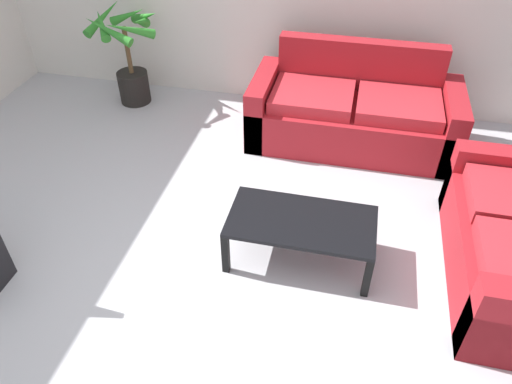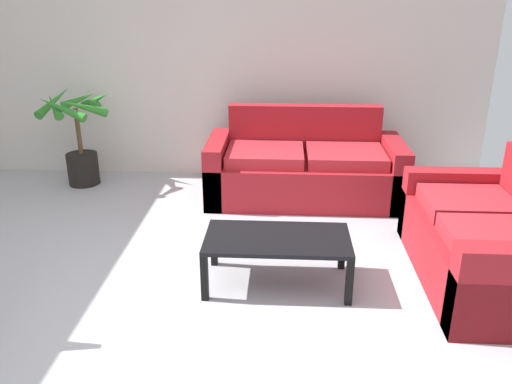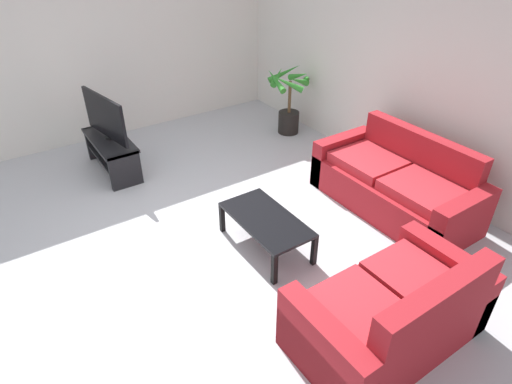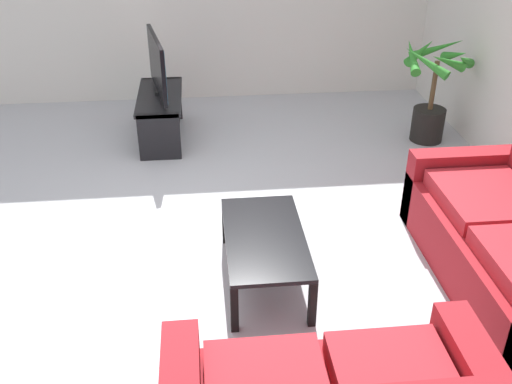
{
  "view_description": "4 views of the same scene",
  "coord_description": "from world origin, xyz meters",
  "px_view_note": "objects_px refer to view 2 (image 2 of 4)",
  "views": [
    {
      "loc": [
        0.98,
        -1.94,
        2.67
      ],
      "look_at": [
        0.43,
        0.46,
        0.66
      ],
      "focal_mm": 33.81,
      "sensor_mm": 36.0,
      "label": 1
    },
    {
      "loc": [
        0.77,
        -2.73,
        2.02
      ],
      "look_at": [
        0.57,
        0.8,
        0.63
      ],
      "focal_mm": 36.1,
      "sensor_mm": 36.0,
      "label": 2
    },
    {
      "loc": [
        3.65,
        -1.5,
        3.0
      ],
      "look_at": [
        0.65,
        0.5,
        0.67
      ],
      "focal_mm": 30.07,
      "sensor_mm": 36.0,
      "label": 3
    },
    {
      "loc": [
        4.04,
        0.17,
        2.62
      ],
      "look_at": [
        0.37,
        0.55,
        0.51
      ],
      "focal_mm": 41.18,
      "sensor_mm": 36.0,
      "label": 4
    }
  ],
  "objects_px": {
    "potted_palm": "(79,140)",
    "coffee_table": "(277,243)",
    "couch_main": "(304,170)",
    "couch_loveseat": "(489,243)"
  },
  "relations": [
    {
      "from": "potted_palm",
      "to": "coffee_table",
      "type": "bearing_deg",
      "value": -42.05
    },
    {
      "from": "potted_palm",
      "to": "couch_main",
      "type": "bearing_deg",
      "value": -6.12
    },
    {
      "from": "couch_main",
      "to": "couch_loveseat",
      "type": "bearing_deg",
      "value": -50.36
    },
    {
      "from": "coffee_table",
      "to": "couch_main",
      "type": "bearing_deg",
      "value": 81.78
    },
    {
      "from": "coffee_table",
      "to": "couch_loveseat",
      "type": "bearing_deg",
      "value": 5.42
    },
    {
      "from": "couch_main",
      "to": "potted_palm",
      "type": "relative_size",
      "value": 1.87
    },
    {
      "from": "couch_main",
      "to": "potted_palm",
      "type": "bearing_deg",
      "value": 173.88
    },
    {
      "from": "couch_main",
      "to": "coffee_table",
      "type": "relative_size",
      "value": 1.88
    },
    {
      "from": "couch_loveseat",
      "to": "coffee_table",
      "type": "distance_m",
      "value": 1.55
    },
    {
      "from": "coffee_table",
      "to": "potted_palm",
      "type": "xyz_separation_m",
      "value": [
        -2.19,
        1.97,
        0.18
      ]
    }
  ]
}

